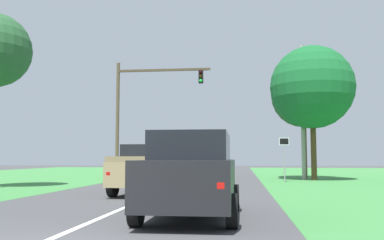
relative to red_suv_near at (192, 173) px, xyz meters
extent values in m
plane|color=#424244|center=(-2.19, 8.31, -1.07)|extent=(120.00, 120.00, 0.00)
cube|color=white|center=(-2.19, -2.69, -1.07)|extent=(0.16, 43.30, 0.01)
cube|color=black|center=(0.00, -0.06, -0.19)|extent=(2.02, 4.79, 1.03)
cube|color=black|center=(0.00, 0.18, 0.66)|extent=(1.77, 2.97, 0.66)
cube|color=red|center=(-0.83, -2.42, -0.14)|extent=(0.14, 0.06, 0.12)
cube|color=red|center=(0.82, -2.42, -0.14)|extent=(0.14, 0.06, 0.12)
cylinder|color=black|center=(-1.00, 1.42, -0.71)|extent=(0.24, 0.72, 0.72)
cylinder|color=black|center=(1.01, 1.42, -0.71)|extent=(0.24, 0.72, 0.72)
cylinder|color=black|center=(-1.01, -1.54, -0.71)|extent=(0.24, 0.72, 0.72)
cylinder|color=black|center=(1.00, -1.54, -0.71)|extent=(0.24, 0.72, 0.72)
cube|color=tan|center=(-2.43, 6.68, -0.22)|extent=(2.38, 5.29, 0.89)
cube|color=black|center=(-2.45, 6.42, 0.56)|extent=(1.94, 2.07, 0.66)
cube|color=#8F7D56|center=(-2.52, 5.07, 0.32)|extent=(2.09, 2.08, 0.20)
cube|color=red|center=(-3.43, 4.17, -0.18)|extent=(0.14, 0.07, 0.12)
cube|color=red|center=(-1.73, 4.07, -0.18)|extent=(0.14, 0.07, 0.12)
cylinder|color=black|center=(-3.38, 8.34, -0.67)|extent=(0.30, 0.81, 0.80)
cylinder|color=black|center=(-1.30, 8.22, -0.67)|extent=(0.30, 0.81, 0.80)
cylinder|color=black|center=(-3.56, 5.13, -0.67)|extent=(0.30, 0.81, 0.80)
cylinder|color=black|center=(-1.49, 5.01, -0.67)|extent=(0.30, 0.81, 0.80)
cylinder|color=brown|center=(-7.60, 19.21, 3.07)|extent=(0.24, 0.24, 8.28)
cube|color=#4C3D2B|center=(-4.26, 19.21, 6.61)|extent=(6.67, 0.16, 0.16)
cube|color=black|center=(-1.59, 19.21, 6.06)|extent=(0.32, 0.28, 0.90)
sphere|color=black|center=(-1.59, 19.06, 6.36)|extent=(0.22, 0.22, 0.22)
sphere|color=black|center=(-1.59, 19.06, 6.06)|extent=(0.22, 0.22, 0.22)
sphere|color=#1ED83F|center=(-1.59, 19.06, 5.76)|extent=(0.22, 0.22, 0.22)
cylinder|color=gray|center=(3.76, 15.83, 0.32)|extent=(0.08, 0.08, 2.78)
cube|color=white|center=(3.76, 15.80, 1.36)|extent=(0.60, 0.03, 0.44)
cube|color=black|center=(3.76, 15.79, 1.36)|extent=(0.52, 0.01, 0.36)
cylinder|color=#4C351E|center=(5.84, 18.04, 0.94)|extent=(0.36, 0.36, 4.02)
sphere|color=#175E2B|center=(5.84, 18.04, 4.99)|extent=(5.46, 5.46, 5.46)
cube|color=maroon|center=(-6.13, 22.24, -0.30)|extent=(4.59, 1.93, 0.87)
cube|color=black|center=(-6.36, 22.23, 0.39)|extent=(2.76, 1.68, 0.51)
cube|color=red|center=(-3.87, 21.50, -0.25)|extent=(0.06, 0.14, 0.12)
cube|color=red|center=(-3.89, 23.04, -0.25)|extent=(0.06, 0.14, 0.12)
cylinder|color=black|center=(-7.53, 21.28, -0.73)|extent=(0.68, 0.23, 0.68)
cylinder|color=black|center=(-7.56, 23.15, -0.73)|extent=(0.68, 0.23, 0.68)
cylinder|color=black|center=(-4.70, 21.32, -0.73)|extent=(0.68, 0.23, 0.68)
cylinder|color=black|center=(-4.73, 23.19, -0.73)|extent=(0.68, 0.23, 0.68)
cylinder|color=#9E998E|center=(5.30, 18.71, 3.45)|extent=(0.28, 0.28, 9.05)
cylinder|color=#4C351E|center=(5.58, 20.40, 1.01)|extent=(0.36, 0.36, 4.17)
sphere|color=#27562A|center=(5.58, 20.40, 4.78)|extent=(4.49, 4.49, 4.49)
camera|label=1|loc=(1.21, -10.48, 0.38)|focal=40.12mm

